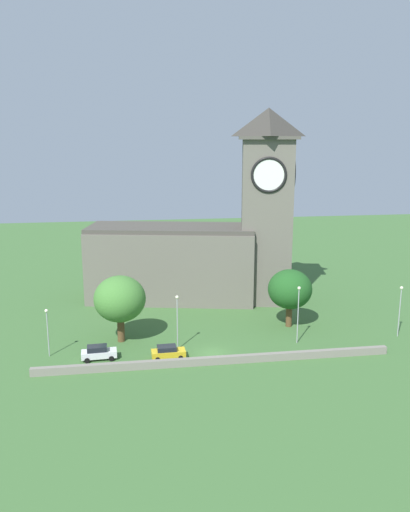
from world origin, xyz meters
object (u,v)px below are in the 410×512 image
streetlamp_west_end (47,324)px  tree_riverside_west (120,299)px  church (205,242)px  streetlamp_west_mid (177,314)px  car_yellow (168,352)px  streetlamp_east_mid (400,303)px  streetlamp_central (298,306)px  tree_riverside_east (290,289)px  car_white (99,352)px

streetlamp_west_end → tree_riverside_west: 9.91m
church → streetlamp_west_mid: (-6.94, -21.19, -5.10)m
streetlamp_west_end → tree_riverside_west: (9.03, 3.70, 1.75)m
car_yellow → streetlamp_east_mid: 32.79m
streetlamp_east_mid → tree_riverside_west: 38.53m
car_yellow → streetlamp_central: (17.71, 2.41, 4.37)m
church → car_yellow: bearing=-109.4°
church → tree_riverside_east: church is taller
streetlamp_west_mid → streetlamp_east_mid: (30.95, -0.09, -0.05)m
car_yellow → streetlamp_west_mid: bearing=61.2°
church → tree_riverside_west: (-14.28, -17.29, -3.97)m
car_yellow → streetlamp_central: bearing=7.8°
streetlamp_west_end → streetlamp_central: streetlamp_central is taller
car_yellow → streetlamp_west_end: size_ratio=0.69×
car_white → tree_riverside_west: 8.08m
streetlamp_west_mid → streetlamp_east_mid: 30.95m
streetlamp_west_mid → tree_riverside_east: (17.07, 6.07, 0.78)m
church → streetlamp_central: bearing=-66.6°
tree_riverside_west → church: bearing=50.4°
car_white → streetlamp_central: size_ratio=0.56×
church → tree_riverside_west: bearing=-129.6°
streetlamp_west_end → tree_riverside_west: size_ratio=0.68×
streetlamp_west_end → streetlamp_east_mid: streetlamp_east_mid is taller
car_white → streetlamp_west_mid: size_ratio=0.60×
church → car_yellow: (-8.43, -23.90, -9.13)m
tree_riverside_west → tree_riverside_east: (24.42, 2.16, -0.35)m
church → streetlamp_west_end: size_ratio=5.72×
car_white → tree_riverside_east: size_ratio=0.52×
streetlamp_west_end → streetlamp_west_mid: size_ratio=0.85×
car_white → streetlamp_east_mid: bearing=2.3°
streetlamp_west_mid → tree_riverside_west: 8.40m
streetlamp_west_end → streetlamp_central: size_ratio=0.79×
car_yellow → tree_riverside_west: size_ratio=0.47×
streetlamp_central → tree_riverside_east: tree_riverside_east is taller
tree_riverside_west → streetlamp_east_mid: bearing=-6.0°
streetlamp_central → car_white: bearing=-176.9°
streetlamp_central → church: bearing=113.4°
car_yellow → streetlamp_west_end: 15.55m
church → streetlamp_east_mid: bearing=-41.5°
car_yellow → streetlamp_west_mid: size_ratio=0.58×
streetlamp_central → tree_riverside_east: size_ratio=0.93×
church → streetlamp_east_mid: church is taller
streetlamp_west_mid → tree_riverside_west: tree_riverside_west is taller
church → car_white: bearing=-126.6°
car_white → tree_riverside_west: bearing=63.9°
streetlamp_west_end → tree_riverside_east: 33.99m
car_white → car_yellow: 8.67m
car_white → streetlamp_central: bearing=3.1°
streetlamp_west_end → tree_riverside_east: size_ratio=0.73×
car_white → streetlamp_west_mid: streetlamp_west_mid is taller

